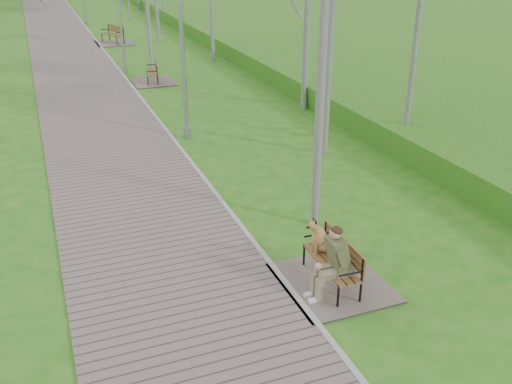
% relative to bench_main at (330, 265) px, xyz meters
% --- Properties ---
extents(ground, '(120.00, 120.00, 0.00)m').
position_rel_bench_main_xyz_m(ground, '(-0.66, 6.32, -0.41)').
color(ground, '#236A14').
rests_on(ground, ground).
extents(walkway, '(3.50, 67.00, 0.04)m').
position_rel_bench_main_xyz_m(walkway, '(-2.41, 27.82, -0.39)').
color(walkway, '#72635C').
rests_on(walkway, ground).
extents(kerb, '(0.10, 67.00, 0.05)m').
position_rel_bench_main_xyz_m(kerb, '(-0.66, 27.82, -0.39)').
color(kerb, '#999993').
rests_on(kerb, ground).
extents(embankment, '(14.00, 70.00, 1.60)m').
position_rel_bench_main_xyz_m(embankment, '(11.34, 26.32, -0.41)').
color(embankment, '#568E2A').
rests_on(embankment, ground).
extents(bench_main, '(1.70, 1.88, 1.48)m').
position_rel_bench_main_xyz_m(bench_main, '(0.00, 0.00, 0.00)').
color(bench_main, '#72635C').
rests_on(bench_main, ground).
extents(bench_second, '(1.61, 1.79, 0.99)m').
position_rel_bench_main_xyz_m(bench_second, '(0.24, 15.22, -0.23)').
color(bench_second, '#72635C').
rests_on(bench_second, ground).
extents(bench_third, '(1.87, 2.08, 1.15)m').
position_rel_bench_main_xyz_m(bench_third, '(0.10, 24.60, -0.20)').
color(bench_third, '#72635C').
rests_on(bench_third, ground).
extents(lamp_post_near, '(0.22, 0.22, 5.57)m').
position_rel_bench_main_xyz_m(lamp_post_near, '(-0.24, 8.24, 2.19)').
color(lamp_post_near, '#95989D').
rests_on(lamp_post_near, ground).
extents(lamp_post_second, '(0.19, 0.19, 5.00)m').
position_rel_bench_main_xyz_m(lamp_post_second, '(-0.47, 17.45, 1.92)').
color(lamp_post_second, '#95989D').
rests_on(lamp_post_second, ground).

